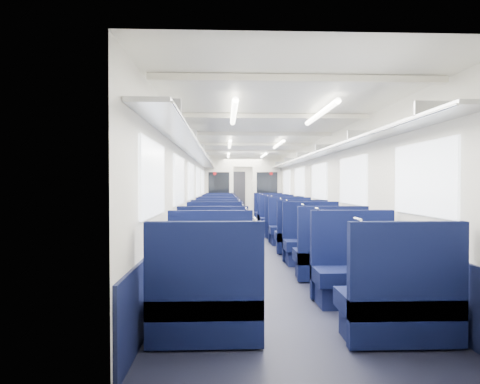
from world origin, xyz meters
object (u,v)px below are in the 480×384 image
Objects in this scene: bulkhead at (243,188)px; seat_16 at (219,217)px; seat_11 at (290,229)px; seat_2 at (210,275)px; seat_10 at (217,230)px; seat_0 at (205,305)px; seat_19 at (268,214)px; seat_14 at (219,221)px; seat_17 at (273,217)px; seat_5 at (330,257)px; seat_1 at (400,305)px; seat_18 at (220,214)px; end_door at (238,191)px; seat_4 at (213,257)px; seat_13 at (283,224)px; seat_6 at (215,245)px; seat_9 at (301,236)px; seat_15 at (277,220)px; seat_7 at (312,244)px; seat_3 at (355,274)px; seat_12 at (218,225)px; seat_8 at (216,236)px.

bulkhead is 2.46m from seat_16.
seat_11 is at bearing -81.55° from bulkhead.
seat_10 is at bearing 90.00° from seat_2.
seat_0 is 1.00× the size of seat_10.
seat_14 is at bearing -125.26° from seat_19.
seat_5 is at bearing -90.00° from seat_17.
seat_18 is (-1.66, 10.39, 0.00)m from seat_1.
seat_10 is at bearing -90.00° from seat_14.
end_door is 14.89m from seat_4.
seat_14 is at bearing 145.02° from seat_13.
seat_4 is 1.00× the size of seat_6.
seat_4 is 1.00× the size of seat_10.
bulkhead is 6.95m from seat_9.
seat_6 is at bearing -109.93° from seat_15.
seat_5 and seat_15 have the same top height.
seat_18 is at bearing 103.51° from seat_7.
seat_16 is (-1.66, 2.34, 0.00)m from seat_13.
seat_12 is (-1.66, 5.57, 0.00)m from seat_3.
end_door is at bearing 92.77° from seat_1.
seat_18 is at bearing -131.08° from bulkhead.
seat_3 is at bearing -87.03° from end_door.
seat_19 is at bearing -0.38° from seat_18.
seat_17 is 1.00× the size of seat_19.
seat_16 is (-1.66, 8.03, 0.00)m from seat_3.
seat_14 is (-1.66, 4.55, 0.00)m from seat_7.
seat_5 and seat_16 have the same top height.
seat_15 is at bearing 90.00° from seat_7.
seat_2 is at bearing -90.00° from seat_16.
bulkhead reaches higher than seat_18.
end_door reaches higher than seat_5.
seat_17 is at bearing 90.00° from seat_5.
seat_19 is at bearing 78.36° from seat_4.
seat_2 is at bearing -90.00° from seat_10.
seat_7 is (1.66, 3.42, 0.00)m from seat_0.
seat_5 is 1.00× the size of seat_6.
end_door reaches higher than seat_15.
seat_3 is (1.66, -0.00, 0.00)m from seat_2.
end_door is 1.83× the size of seat_15.
seat_3 is at bearing -0.04° from seat_2.
seat_14 and seat_15 have the same top height.
bulkhead is 2.56× the size of seat_4.
seat_8 is at bearing 177.97° from seat_9.
seat_15 is at bearing 90.00° from seat_5.
seat_4 is 1.00× the size of seat_13.
seat_3 is at bearing -90.00° from seat_7.
seat_8 is 1.00× the size of seat_13.
bulkhead is at bearing 83.96° from seat_6.
seat_2 is 1.00× the size of seat_7.
seat_7 is at bearing -76.49° from seat_18.
bulkhead is at bearing 96.92° from seat_9.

